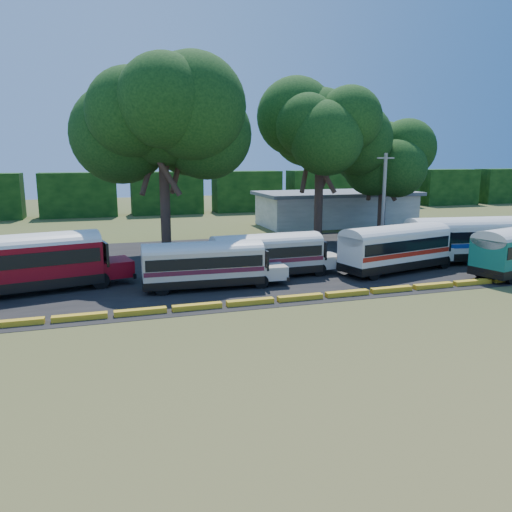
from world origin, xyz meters
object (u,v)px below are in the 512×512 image
object	(u,v)px
bus_white_red	(397,245)
bus_red	(26,260)
bus_cream_west	(206,262)
tree_west	(162,113)

from	to	relation	value
bus_white_red	bus_red	bearing A→B (deg)	163.01
bus_red	bus_white_red	world-z (taller)	bus_red
bus_cream_west	tree_west	xyz separation A→B (m)	(-1.10, 10.55, 9.74)
bus_cream_west	tree_west	world-z (taller)	tree_west
bus_red	bus_white_red	distance (m)	24.50
bus_cream_west	bus_white_red	bearing A→B (deg)	4.42
bus_red	bus_cream_west	size ratio (longest dim) A/B	1.24
bus_cream_west	bus_red	bearing A→B (deg)	170.97
bus_cream_west	bus_white_red	world-z (taller)	bus_white_red
bus_white_red	tree_west	bearing A→B (deg)	133.07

